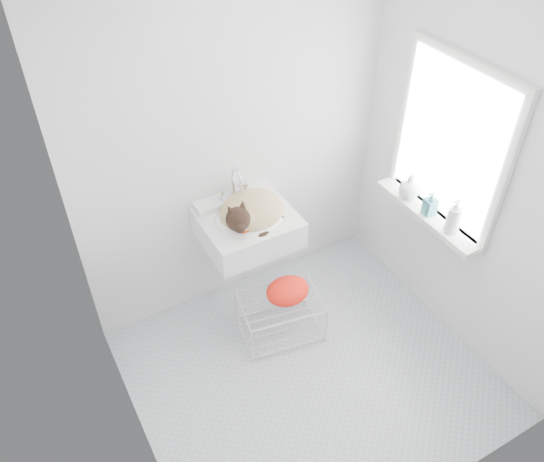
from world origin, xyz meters
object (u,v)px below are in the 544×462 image
bottle_c (408,197)px  bottle_b (428,214)px  sink (247,216)px  cat (250,212)px  bottle_a (450,231)px  wire_rack (280,317)px

bottle_c → bottle_b: bearing=-90.0°
sink → bottle_c: size_ratio=3.36×
sink → cat: cat is taller
cat → bottle_b: (1.04, -0.54, -0.04)m
bottle_a → bottle_c: bottle_a is taller
cat → bottle_a: cat is taller
cat → bottle_b: bearing=-40.6°
sink → wire_rack: bearing=-78.9°
cat → wire_rack: 0.81m
bottle_a → bottle_c: size_ratio=1.15×
wire_rack → bottle_a: bottle_a is taller
cat → sink: bearing=110.4°
sink → bottle_a: bearing=-35.9°
wire_rack → cat: bearing=99.6°
sink → bottle_a: (1.05, -0.76, 0.00)m
bottle_b → bottle_c: bearing=90.0°
cat → bottle_c: 1.09m
bottle_b → wire_rack: bearing=167.2°
wire_rack → bottle_a: (0.99, -0.43, 0.70)m
bottle_b → cat: bearing=152.6°
sink → wire_rack: (0.07, -0.33, -0.70)m
sink → wire_rack: size_ratio=1.14×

